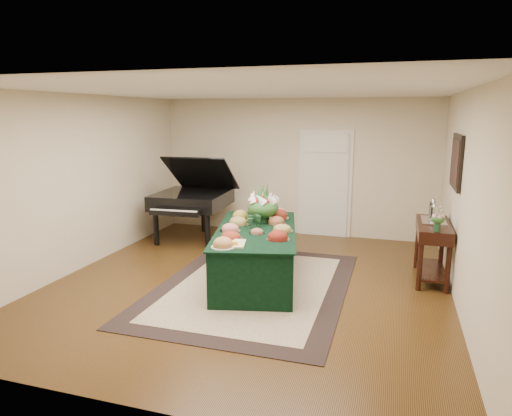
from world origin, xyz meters
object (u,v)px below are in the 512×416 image
(buffet_table, at_px, (256,254))
(floral_centerpiece, at_px, (263,204))
(grand_piano, at_px, (192,199))
(mahogany_sideboard, at_px, (433,236))

(buffet_table, height_order, floral_centerpiece, floral_centerpiece)
(grand_piano, bearing_deg, buffet_table, -43.71)
(buffet_table, distance_m, grand_piano, 2.55)
(grand_piano, height_order, mahogany_sideboard, grand_piano)
(grand_piano, distance_m, mahogany_sideboard, 4.39)
(buffet_table, xyz_separation_m, grand_piano, (-1.82, 1.74, 0.42))
(buffet_table, height_order, mahogany_sideboard, mahogany_sideboard)
(buffet_table, bearing_deg, grand_piano, 136.29)
(buffet_table, relative_size, grand_piano, 1.56)
(buffet_table, distance_m, mahogany_sideboard, 2.58)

